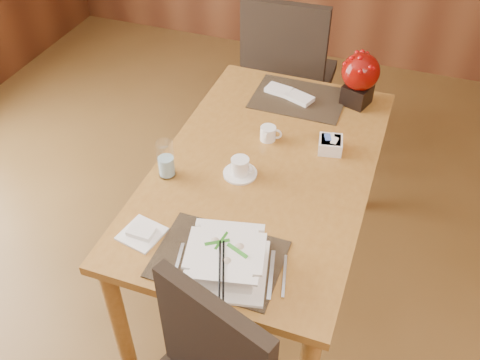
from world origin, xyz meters
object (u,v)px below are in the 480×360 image
(coffee_cup, at_px, (240,168))
(soup_setting, at_px, (226,261))
(creamer_jug, at_px, (268,133))
(far_chair, at_px, (287,71))
(water_glass, at_px, (166,159))
(berry_decor, at_px, (360,76))
(dining_table, at_px, (265,182))
(sugar_caddy, at_px, (330,145))
(bread_plate, at_px, (142,234))

(coffee_cup, bearing_deg, soup_setting, -75.76)
(creamer_jug, relative_size, far_chair, 0.09)
(water_glass, distance_m, creamer_jug, 0.50)
(water_glass, relative_size, berry_decor, 0.63)
(dining_table, distance_m, far_chair, 1.05)
(sugar_caddy, xyz_separation_m, bread_plate, (-0.55, -0.73, -0.03))
(coffee_cup, bearing_deg, bread_plate, -117.11)
(creamer_jug, relative_size, sugar_caddy, 0.90)
(creamer_jug, bearing_deg, coffee_cup, -104.20)
(soup_setting, relative_size, creamer_jug, 3.72)
(coffee_cup, distance_m, creamer_jug, 0.27)
(creamer_jug, bearing_deg, soup_setting, -89.71)
(coffee_cup, distance_m, water_glass, 0.31)
(dining_table, relative_size, bread_plate, 10.34)
(coffee_cup, bearing_deg, sugar_caddy, 41.85)
(dining_table, relative_size, soup_setting, 4.40)
(soup_setting, relative_size, bread_plate, 2.35)
(water_glass, relative_size, far_chair, 0.16)
(water_glass, bearing_deg, berry_decor, 51.25)
(sugar_caddy, relative_size, bread_plate, 0.70)
(sugar_caddy, bearing_deg, dining_table, -140.20)
(coffee_cup, xyz_separation_m, bread_plate, (-0.23, -0.45, -0.03))
(far_chair, bearing_deg, coffee_cup, 93.33)
(coffee_cup, height_order, far_chair, far_chair)
(water_glass, height_order, bread_plate, water_glass)
(coffee_cup, bearing_deg, water_glass, -159.84)
(sugar_caddy, xyz_separation_m, far_chair, (-0.43, 0.83, -0.17))
(berry_decor, bearing_deg, bread_plate, -117.13)
(dining_table, distance_m, soup_setting, 0.61)
(dining_table, relative_size, far_chair, 1.39)
(dining_table, height_order, creamer_jug, creamer_jug)
(coffee_cup, height_order, berry_decor, berry_decor)
(dining_table, relative_size, creamer_jug, 16.35)
(water_glass, xyz_separation_m, creamer_jug, (0.32, 0.38, -0.05))
(bread_plate, bearing_deg, far_chair, 85.59)
(soup_setting, relative_size, sugar_caddy, 3.36)
(bread_plate, relative_size, far_chair, 0.13)
(coffee_cup, bearing_deg, far_chair, 95.51)
(dining_table, xyz_separation_m, creamer_jug, (-0.05, 0.18, 0.13))
(water_glass, bearing_deg, soup_setting, -43.75)
(sugar_caddy, bearing_deg, far_chair, 117.16)
(coffee_cup, bearing_deg, creamer_jug, 82.18)
(soup_setting, distance_m, creamer_jug, 0.78)
(dining_table, xyz_separation_m, soup_setting, (0.04, -0.59, 0.15))
(dining_table, height_order, water_glass, water_glass)
(dining_table, xyz_separation_m, coffee_cup, (-0.08, -0.09, 0.13))
(berry_decor, height_order, bread_plate, berry_decor)
(berry_decor, bearing_deg, sugar_caddy, -95.29)
(dining_table, distance_m, coffee_cup, 0.18)
(water_glass, bearing_deg, bread_plate, -80.36)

